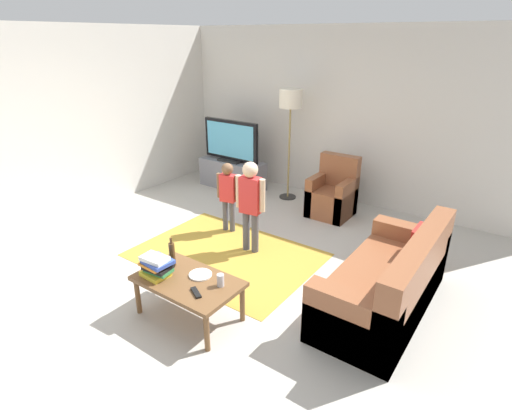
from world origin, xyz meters
The scene contains 17 objects.
ground centered at (0.00, 0.00, 0.00)m, with size 7.80×7.80×0.00m, color #B2ADA3.
wall_back centered at (0.00, 3.00, 1.35)m, with size 6.00×0.12×2.70m, color silver.
wall_left centered at (-3.00, 0.00, 1.35)m, with size 0.12×6.00×2.70m, color silver.
area_rug centered at (-0.27, 0.33, 0.00)m, with size 2.20×1.60×0.01m, color #B28C33.
tv_stand centered at (-1.74, 2.30, 0.24)m, with size 1.20×0.44×0.50m.
tv centered at (-1.74, 2.28, 0.85)m, with size 1.10×0.28×0.71m.
couch centered at (1.75, 0.42, 0.29)m, with size 0.80×1.80×0.86m.
armchair centered at (0.25, 2.26, 0.30)m, with size 0.60×0.60×0.90m.
floor_lamp centered at (-0.67, 2.45, 1.54)m, with size 0.36×0.36×1.78m.
child_near_tv centered at (-0.68, 0.89, 0.59)m, with size 0.32×0.16×0.98m.
child_center centered at (-0.09, 0.60, 0.70)m, with size 0.39×0.19×1.17m.
coffee_table centered at (0.21, -0.80, 0.37)m, with size 1.00×0.60×0.42m.
book_stack centered at (-0.06, -0.92, 0.53)m, with size 0.30×0.24×0.21m.
bottle centered at (-0.09, -0.70, 0.55)m, with size 0.06×0.06×0.31m.
tv_remote centered at (0.43, -0.92, 0.43)m, with size 0.17×0.05×0.02m, color black.
soda_can centered at (0.53, -0.70, 0.48)m, with size 0.07×0.07×0.12m, color silver.
plate centered at (0.26, -0.68, 0.43)m, with size 0.22×0.22×0.02m.
Camera 1 is at (2.63, -3.06, 2.54)m, focal length 28.51 mm.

